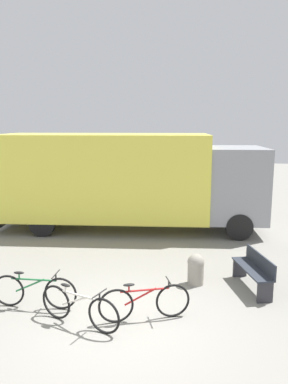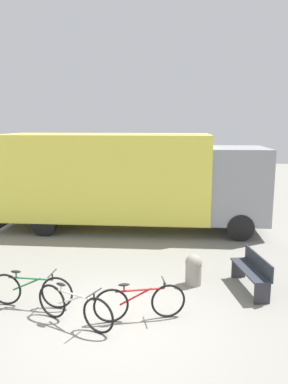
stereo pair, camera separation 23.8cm
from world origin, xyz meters
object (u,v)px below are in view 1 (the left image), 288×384
at_px(bicycle_middle, 79,307).
at_px(bicycle_far, 145,302).
at_px(delivery_truck, 128,178).
at_px(park_bench, 255,269).
at_px(bollard_near_bench, 196,268).
at_px(bicycle_near, 34,291).

bearing_deg(bicycle_middle, bicycle_far, 38.32).
xyz_separation_m(delivery_truck, park_bench, (3.98, -4.24, -1.36)).
height_order(park_bench, bollard_near_bench, park_bench).
xyz_separation_m(park_bench, bicycle_far, (-2.15, -1.85, -0.10)).
distance_m(bicycle_middle, bicycle_far, 1.23).
bearing_deg(park_bench, bicycle_near, 93.18).
bearing_deg(bicycle_near, bicycle_far, -5.20).
xyz_separation_m(bicycle_middle, bicycle_far, (1.14, 0.45, 0.00)).
height_order(park_bench, bicycle_middle, park_bench).
bearing_deg(delivery_truck, bicycle_near, -102.40).
bearing_deg(bicycle_near, bollard_near_bench, 25.34).
height_order(park_bench, bicycle_far, park_bench).
bearing_deg(bicycle_far, bollard_near_bench, 42.62).
distance_m(delivery_truck, bollard_near_bench, 5.23).
relative_size(bicycle_middle, bicycle_far, 1.04).
relative_size(park_bench, bicycle_near, 0.86).
height_order(bicycle_near, bollard_near_bench, bicycle_near).
relative_size(bicycle_near, bicycle_middle, 1.04).
distance_m(bicycle_near, bollard_near_bench, 3.61).
height_order(delivery_truck, park_bench, delivery_truck).
relative_size(delivery_truck, park_bench, 6.13).
distance_m(bicycle_near, bicycle_far, 2.28).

